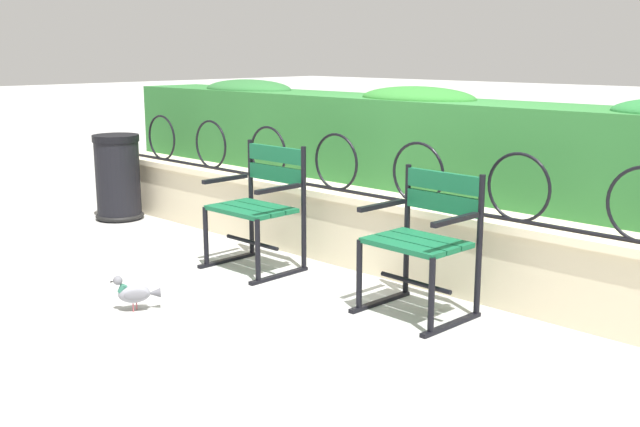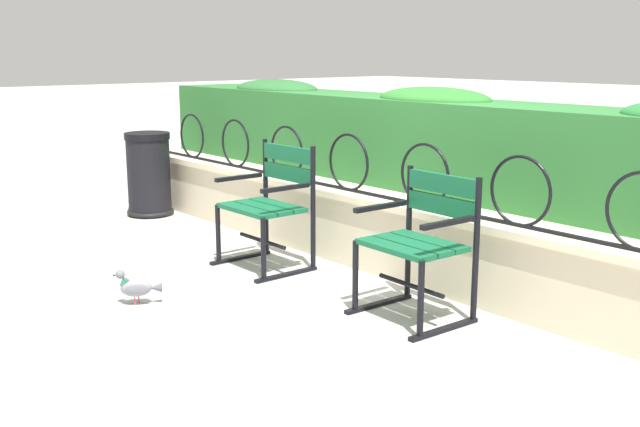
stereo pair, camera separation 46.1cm
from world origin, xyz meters
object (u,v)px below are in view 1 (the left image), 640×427
(park_chair_left, at_px, (259,203))
(pigeon_far_side, at_px, (135,293))
(park_chair_right, at_px, (425,237))
(trash_bin, at_px, (118,179))

(park_chair_left, bearing_deg, pigeon_far_side, -81.77)
(park_chair_left, distance_m, park_chair_right, 1.41)
(trash_bin, bearing_deg, park_chair_right, -1.39)
(pigeon_far_side, distance_m, trash_bin, 2.65)
(park_chair_left, xyz_separation_m, trash_bin, (-2.14, 0.14, -0.10))
(trash_bin, bearing_deg, park_chair_left, -3.72)
(park_chair_left, height_order, park_chair_right, park_chair_left)
(park_chair_left, bearing_deg, park_chair_right, 2.15)
(pigeon_far_side, xyz_separation_m, trash_bin, (-2.30, 1.27, 0.26))
(park_chair_left, xyz_separation_m, pigeon_far_side, (0.16, -1.14, -0.36))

